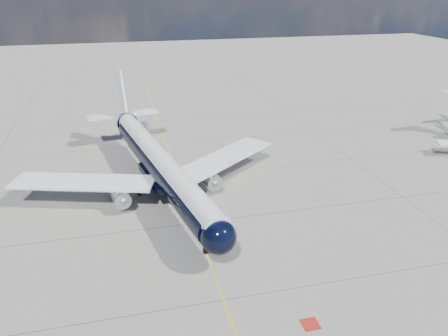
{
  "coord_description": "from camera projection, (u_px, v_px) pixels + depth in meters",
  "views": [
    {
      "loc": [
        -8.04,
        -37.66,
        28.51
      ],
      "look_at": [
        5.55,
        17.28,
        4.0
      ],
      "focal_mm": 35.0,
      "sensor_mm": 36.0,
      "label": 1
    }
  ],
  "objects": [
    {
      "name": "main_airliner",
      "position": [
        158.0,
        162.0,
        62.54
      ],
      "size": [
        39.56,
        48.71,
        14.15
      ],
      "rotation": [
        0.0,
        0.0,
        0.19
      ],
      "color": "black",
      "rests_on": "ground"
    },
    {
      "name": "ground",
      "position": [
        174.0,
        164.0,
        73.37
      ],
      "size": [
        320.0,
        320.0,
        0.0
      ],
      "primitive_type": "plane",
      "color": "gray",
      "rests_on": "ground"
    },
    {
      "name": "taxiway_centerline",
      "position": [
        178.0,
        176.0,
        68.91
      ],
      "size": [
        0.16,
        160.0,
        0.01
      ],
      "primitive_type": "cube",
      "color": "yellow",
      "rests_on": "ground"
    },
    {
      "name": "red_marking",
      "position": [
        310.0,
        324.0,
        39.23
      ],
      "size": [
        1.6,
        1.6,
        0.01
      ],
      "primitive_type": "cube",
      "color": "maroon",
      "rests_on": "ground"
    }
  ]
}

